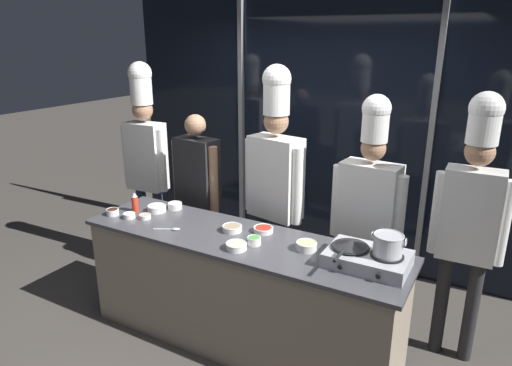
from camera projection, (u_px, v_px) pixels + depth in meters
The scene contains 23 objects.
ground_plane at pixel (241, 340), 3.62m from camera, with size 24.00×24.00×0.00m, color #47423D.
window_wall_back at pixel (328, 134), 4.64m from camera, with size 4.70×0.09×2.70m.
demo_counter at pixel (240, 291), 3.48m from camera, with size 2.49×0.67×0.89m.
portable_stove at pixel (368, 259), 2.92m from camera, with size 0.52×0.37×0.11m.
frying_pan at pixel (350, 244), 2.95m from camera, with size 0.25×0.43×0.05m.
stock_pot at pixel (388, 244), 2.82m from camera, with size 0.21×0.19×0.14m.
squeeze_bottle_chili at pixel (135, 203), 3.81m from camera, with size 0.05×0.05×0.17m.
prep_bowl_scallions at pixel (254, 240), 3.22m from camera, with size 0.10×0.10×0.06m.
prep_bowl_chicken at pixel (236, 246), 3.15m from camera, with size 0.15×0.15×0.05m.
prep_bowl_soy_glaze at pixel (113, 212), 3.76m from camera, with size 0.10×0.10×0.05m.
prep_bowl_shrimp at pixel (145, 216), 3.68m from camera, with size 0.09×0.09×0.04m.
prep_bowl_bean_sprouts at pixel (129, 215), 3.69m from camera, with size 0.10×0.10×0.04m.
prep_bowl_chili_flakes at pixel (263, 229), 3.43m from camera, with size 0.15×0.15×0.04m.
prep_bowl_rice at pixel (175, 205), 3.88m from camera, with size 0.12×0.12×0.06m.
prep_bowl_garlic at pixel (157, 208), 3.83m from camera, with size 0.16×0.16×0.06m.
prep_bowl_mushrooms at pixel (232, 228), 3.44m from camera, with size 0.15×0.15×0.05m.
prep_bowl_ginger at pixel (307, 245), 3.14m from camera, with size 0.15×0.15×0.06m.
serving_spoon_slotted at pixel (172, 229), 3.47m from camera, with size 0.20×0.12×0.02m.
chef_head at pixel (145, 149), 4.49m from camera, with size 0.51×0.22×2.08m.
person_guest at pixel (198, 185), 4.16m from camera, with size 0.52×0.24×1.65m.
chef_sous at pixel (275, 174), 3.76m from camera, with size 0.57×0.30×2.10m.
chef_line at pixel (369, 203), 3.48m from camera, with size 0.58×0.27×1.91m.
chef_pastry at pixel (471, 208), 3.11m from camera, with size 0.50×0.22×1.97m.
Camera 1 is at (1.61, -2.60, 2.30)m, focal length 32.00 mm.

